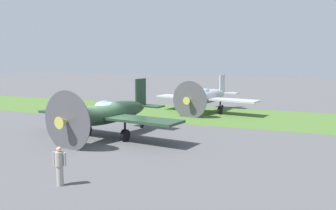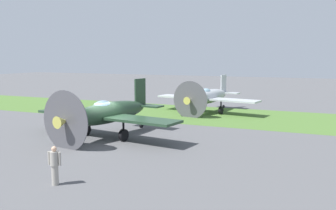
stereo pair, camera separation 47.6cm
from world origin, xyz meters
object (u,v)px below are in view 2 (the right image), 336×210
Objects in this scene: airplane_lead at (108,113)px; supply_crate at (94,110)px; airplane_wingman at (208,97)px; ground_crew_chief at (55,165)px.

supply_crate is (7.34, -8.92, -1.37)m from airplane_lead.
supply_crate is (10.23, 4.83, -1.26)m from airplane_wingman.
ground_crew_chief is 1.92× the size of supply_crate.
airplane_wingman is 11.39m from supply_crate.
airplane_lead reaches higher than ground_crew_chief.
ground_crew_chief is 21.01m from supply_crate.
airplane_wingman reaches higher than ground_crew_chief.
airplane_wingman is 11.86× the size of supply_crate.
airplane_lead is at bearing 87.61° from airplane_wingman.
supply_crate is at bearing 111.24° from ground_crew_chief.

